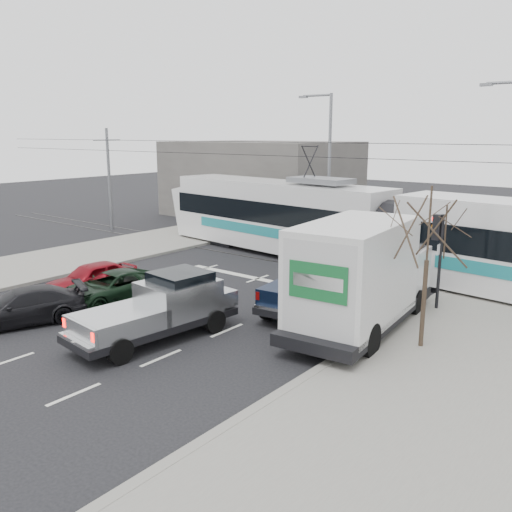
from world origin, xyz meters
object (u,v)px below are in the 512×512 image
Objects in this scene: navy_pickup at (314,281)px; dark_car at (22,307)px; box_truck at (361,277)px; tram at (396,232)px; silver_pickup at (163,307)px; bare_tree at (429,231)px; green_car at (113,287)px; red_car at (92,278)px; traffic_signal at (438,241)px; street_lamp_far at (327,159)px.

navy_pickup reaches higher than dark_car.
tram is at bearing 100.68° from box_truck.
silver_pickup is 5.40m from dark_car.
bare_tree is 0.84× the size of silver_pickup.
bare_tree reaches higher than green_car.
tram reaches higher than dark_car.
red_car is at bearing 129.79° from dark_car.
red_car is (-6.12, 1.50, -0.37)m from silver_pickup.
traffic_signal is 0.12× the size of tram.
box_truck is at bearing -108.86° from traffic_signal.
silver_pickup is (-7.18, -4.22, -2.75)m from bare_tree.
box_truck is at bearing 170.55° from bare_tree.
dark_car is (-0.45, -3.58, 0.01)m from green_car.
bare_tree is at bearing -54.20° from tram.
dark_car is at bearing -94.25° from green_car.
green_car is at bearing 104.38° from dark_car.
street_lamp_far is 16.46m from box_truck.
tram is 6.56× the size of green_car.
traffic_signal is at bearing 65.44° from dark_car.
tram reaches higher than red_car.
traffic_signal is at bearing 65.50° from box_truck.
street_lamp_far is 1.51× the size of silver_pickup.
navy_pickup is 1.24× the size of dark_car.
navy_pickup is (-0.29, -6.61, -1.03)m from tram.
red_car is at bearing -123.03° from tram.
street_lamp_far is 2.27× the size of red_car.
traffic_signal reaches higher than silver_pickup.
traffic_signal is (-1.13, 4.00, -1.05)m from bare_tree.
silver_pickup is (4.61, -17.72, -4.07)m from street_lamp_far.
bare_tree is 13.93m from red_car.
red_car is (-10.94, -3.12, -1.23)m from box_truck.
silver_pickup is at bearing -141.87° from box_truck.
street_lamp_far is (-10.66, 9.50, 2.37)m from traffic_signal.
traffic_signal is at bearing 59.87° from silver_pickup.
box_truck is (4.82, 4.62, 0.86)m from silver_pickup.
silver_pickup is 4.62m from green_car.
red_car is (-13.30, -2.72, -3.12)m from bare_tree.
silver_pickup is at bearing -9.84° from red_car.
box_truck reaches higher than green_car.
tram is (-3.46, 4.02, -0.62)m from traffic_signal.
tram is 16.41m from dark_car.
traffic_signal is 5.34m from tram.
box_truck is at bearing 57.03° from dark_car.
tram is at bearing 54.91° from red_car.
silver_pickup is 1.50× the size of red_car.
box_truck is (9.43, -13.11, -3.21)m from street_lamp_far.
bare_tree is 12.38m from green_car.
street_lamp_far is 0.31× the size of tram.
red_car is at bearing -169.75° from box_truck.
navy_pickup is at bearing 74.09° from silver_pickup.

